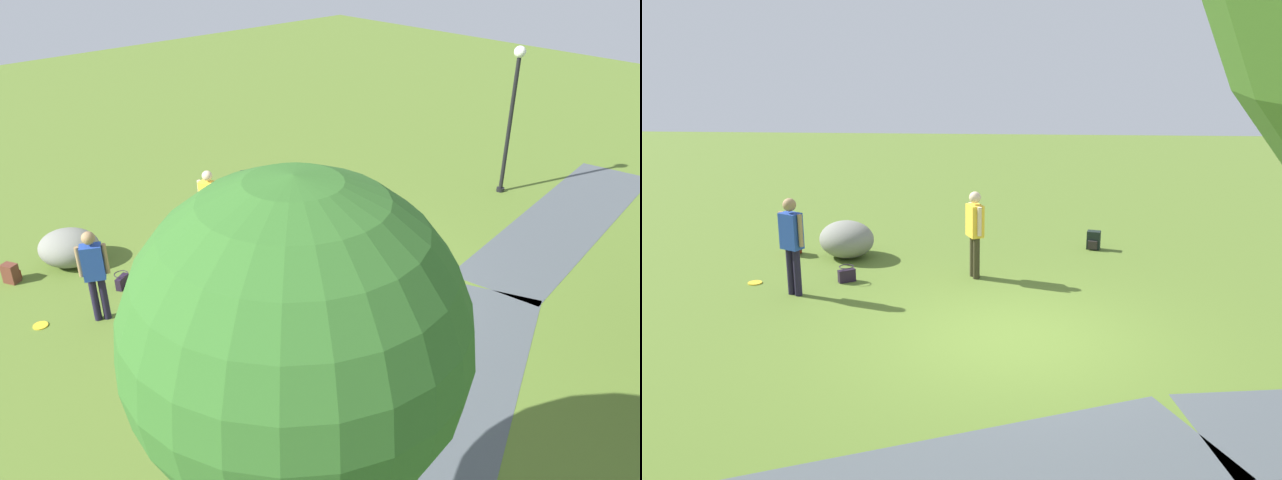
% 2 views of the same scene
% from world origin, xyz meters
% --- Properties ---
extents(ground_plane, '(48.00, 48.00, 0.00)m').
position_xyz_m(ground_plane, '(0.00, 0.00, 0.00)').
color(ground_plane, '#557029').
extents(footpath_segment_near, '(8.19, 3.02, 0.01)m').
position_xyz_m(footpath_segment_near, '(-6.04, 1.99, 0.00)').
color(footpath_segment_near, '#4A5155').
rests_on(footpath_segment_near, ground).
extents(footpath_segment_mid, '(8.09, 4.85, 0.01)m').
position_xyz_m(footpath_segment_mid, '(1.59, 4.14, 0.00)').
color(footpath_segment_mid, '#4A5155').
rests_on(footpath_segment_mid, ground).
extents(young_tree_near_path, '(2.82, 2.82, 4.98)m').
position_xyz_m(young_tree_near_path, '(4.82, 4.82, 3.55)').
color(young_tree_near_path, '#473D2F').
rests_on(young_tree_near_path, ground).
extents(lamp_post, '(0.28, 0.28, 3.70)m').
position_xyz_m(lamp_post, '(-6.35, -0.03, 2.28)').
color(lamp_post, black).
rests_on(lamp_post, ground).
extents(lawn_boulder, '(1.64, 1.65, 0.76)m').
position_xyz_m(lawn_boulder, '(3.45, -3.98, 0.38)').
color(lawn_boulder, gray).
rests_on(lawn_boulder, ground).
extents(woman_with_handbag, '(0.47, 0.38, 1.76)m').
position_xyz_m(woman_with_handbag, '(3.89, -1.68, 1.03)').
color(woman_with_handbag, black).
rests_on(woman_with_handbag, ground).
extents(man_near_boulder, '(0.37, 0.48, 1.67)m').
position_xyz_m(man_near_boulder, '(0.73, -2.82, 0.97)').
color(man_near_boulder, '#322E1B').
rests_on(man_near_boulder, ground).
extents(handbag_on_grass, '(0.38, 0.38, 0.31)m').
position_xyz_m(handbag_on_grass, '(3.12, -2.41, 0.14)').
color(handbag_on_grass, '#24182B').
rests_on(handbag_on_grass, ground).
extents(backpack_by_boulder, '(0.34, 0.34, 0.40)m').
position_xyz_m(backpack_by_boulder, '(4.62, -4.09, 0.19)').
color(backpack_by_boulder, brown).
rests_on(backpack_by_boulder, ground).
extents(spare_backpack_on_lawn, '(0.32, 0.31, 0.40)m').
position_xyz_m(spare_backpack_on_lawn, '(-1.76, -4.85, 0.19)').
color(spare_backpack_on_lawn, black).
rests_on(spare_backpack_on_lawn, ground).
extents(frisbee_on_grass, '(0.26, 0.26, 0.02)m').
position_xyz_m(frisbee_on_grass, '(4.82, -2.22, 0.01)').
color(frisbee_on_grass, gold).
rests_on(frisbee_on_grass, ground).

